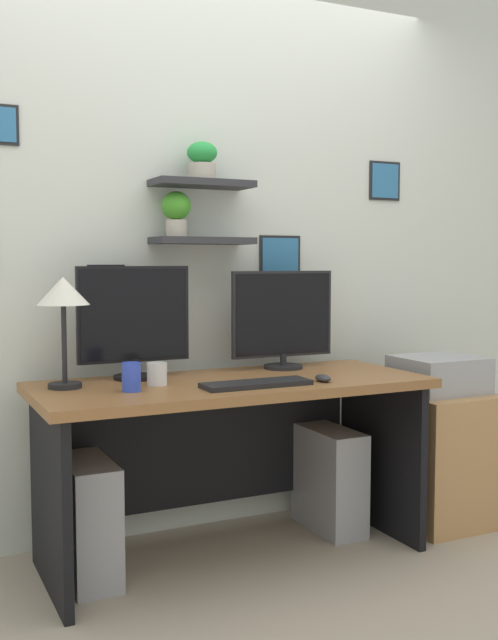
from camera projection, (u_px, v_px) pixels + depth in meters
name	position (u px, v px, depth m)	size (l,w,h in m)	color
ground_plane	(233.00, 556.00, 3.16)	(8.00, 8.00, 0.00)	tan
back_wall_assembly	(192.00, 237.00, 3.44)	(4.40, 0.24, 2.70)	silver
desk	(227.00, 428.00, 3.16)	(1.63, 0.68, 0.75)	brown
monitor_left	(134.00, 320.00, 3.12)	(0.48, 0.18, 0.47)	black
monitor_right	(283.00, 319.00, 3.43)	(0.50, 0.18, 0.45)	black
keyboard	(256.00, 384.00, 2.95)	(0.44, 0.14, 0.02)	black
computer_mouse	(323.00, 378.00, 3.06)	(0.06, 0.09, 0.03)	#2D2D33
desk_lamp	(63.00, 299.00, 2.88)	(0.20, 0.20, 0.43)	black
coffee_mug	(157.00, 374.00, 2.97)	(0.08, 0.08, 0.09)	white
water_cup	(131.00, 377.00, 2.83)	(0.07, 0.07, 0.11)	blue
drawer_cabinet	(437.00, 456.00, 3.58)	(0.44, 0.50, 0.62)	tan
printer	(439.00, 374.00, 3.55)	(0.38, 0.34, 0.17)	#9E9EA3
computer_tower_left	(88.00, 520.00, 2.92)	(0.18, 0.40, 0.47)	#99999E
computer_tower_right	(329.00, 479.00, 3.47)	(0.18, 0.40, 0.47)	#99999E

